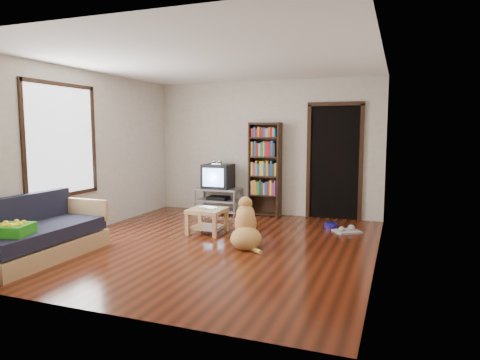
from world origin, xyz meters
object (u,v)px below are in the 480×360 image
(tv_stand, at_px, (218,199))
(bookshelf, at_px, (265,164))
(laptop, at_px, (206,208))
(green_cushion, at_px, (13,230))
(sofa, at_px, (38,238))
(grey_rag, at_px, (347,231))
(dog, at_px, (246,228))
(crt_tv, at_px, (219,176))
(coffee_table, at_px, (207,216))
(dog_bowl, at_px, (331,225))

(tv_stand, bearing_deg, bookshelf, 5.63)
(laptop, xyz_separation_m, tv_stand, (-0.52, 1.67, -0.14))
(green_cushion, xyz_separation_m, tv_stand, (0.85, 4.10, -0.21))
(bookshelf, bearing_deg, sofa, -117.32)
(tv_stand, xyz_separation_m, sofa, (-0.97, -3.63, -0.01))
(grey_rag, xyz_separation_m, bookshelf, (-1.68, 0.89, 0.99))
(sofa, height_order, dog, sofa)
(tv_stand, bearing_deg, laptop, -72.80)
(crt_tv, relative_size, dog, 0.73)
(coffee_table, bearing_deg, dog, -30.96)
(crt_tv, distance_m, sofa, 3.81)
(tv_stand, bearing_deg, coffee_table, -72.51)
(green_cushion, xyz_separation_m, sofa, (-0.12, 0.47, -0.22))
(green_cushion, distance_m, bookshelf, 4.60)
(sofa, bearing_deg, coffee_table, 53.11)
(sofa, distance_m, coffee_table, 2.49)
(tv_stand, distance_m, crt_tv, 0.47)
(grey_rag, height_order, dog, dog)
(grey_rag, bearing_deg, sofa, -141.85)
(coffee_table, bearing_deg, grey_rag, 21.75)
(laptop, distance_m, crt_tv, 1.80)
(crt_tv, distance_m, coffee_table, 1.80)
(bookshelf, height_order, sofa, bookshelf)
(crt_tv, bearing_deg, laptop, -73.02)
(dog_bowl, xyz_separation_m, tv_stand, (-2.33, 0.55, 0.23))
(sofa, bearing_deg, dog, 32.38)
(laptop, height_order, crt_tv, crt_tv)
(green_cushion, bearing_deg, dog, 24.95)
(dog_bowl, relative_size, sofa, 0.12)
(coffee_table, bearing_deg, sofa, -126.89)
(bookshelf, distance_m, sofa, 4.26)
(green_cushion, relative_size, tv_stand, 0.42)
(dog_bowl, bearing_deg, sofa, -137.00)
(tv_stand, height_order, coffee_table, tv_stand)
(laptop, relative_size, coffee_table, 0.56)
(bookshelf, bearing_deg, green_cushion, -113.21)
(green_cushion, height_order, sofa, sofa)
(dog, bearing_deg, tv_stand, 122.36)
(laptop, relative_size, crt_tv, 0.53)
(coffee_table, bearing_deg, dog_bowl, 31.10)
(laptop, distance_m, bookshelf, 1.91)
(laptop, bearing_deg, coffee_table, 103.45)
(dog_bowl, distance_m, coffee_table, 2.13)
(tv_stand, relative_size, dog, 1.14)
(green_cushion, bearing_deg, grey_rag, 27.01)
(green_cushion, distance_m, grey_rag, 4.82)
(crt_tv, relative_size, sofa, 0.32)
(tv_stand, xyz_separation_m, bookshelf, (0.95, 0.09, 0.73))
(laptop, relative_size, sofa, 0.17)
(tv_stand, height_order, dog, dog)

